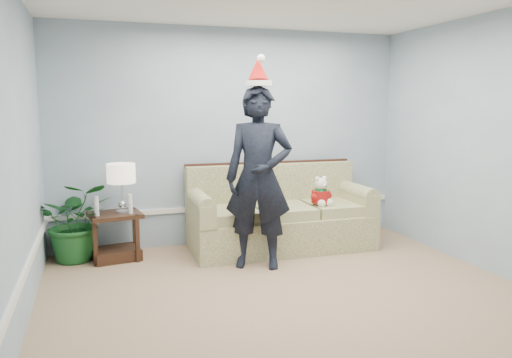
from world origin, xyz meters
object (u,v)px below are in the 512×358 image
object	(u,v)px
sofa	(279,218)
side_table	(116,241)
table_lamp	(121,175)
man	(259,178)
teddy_bear	(321,195)
houseplant	(76,221)

from	to	relation	value
sofa	side_table	bearing A→B (deg)	177.97
table_lamp	man	xyz separation A→B (m)	(1.39, -0.71, 0.01)
side_table	man	xyz separation A→B (m)	(1.47, -0.74, 0.77)
sofa	table_lamp	distance (m)	1.96
sofa	teddy_bear	world-z (taller)	sofa
man	teddy_bear	size ratio (longest dim) A/B	5.39
side_table	houseplant	distance (m)	0.49
side_table	teddy_bear	bearing A→B (deg)	-7.79
houseplant	man	world-z (taller)	man
side_table	teddy_bear	xyz separation A→B (m)	(2.40, -0.33, 0.46)
side_table	table_lamp	distance (m)	0.77
side_table	man	distance (m)	1.82
table_lamp	houseplant	bearing A→B (deg)	165.72
side_table	teddy_bear	size ratio (longest dim) A/B	1.73
houseplant	table_lamp	bearing A→B (deg)	-14.28
sofa	table_lamp	xyz separation A→B (m)	(-1.87, 0.06, 0.60)
houseplant	teddy_bear	xyz separation A→B (m)	(2.82, -0.43, 0.22)
table_lamp	houseplant	size ratio (longest dim) A/B	0.62
sofa	table_lamp	world-z (taller)	table_lamp
sofa	side_table	xyz separation A→B (m)	(-1.95, 0.09, -0.16)
sofa	side_table	size ratio (longest dim) A/B	3.54
man	table_lamp	bearing A→B (deg)	176.31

